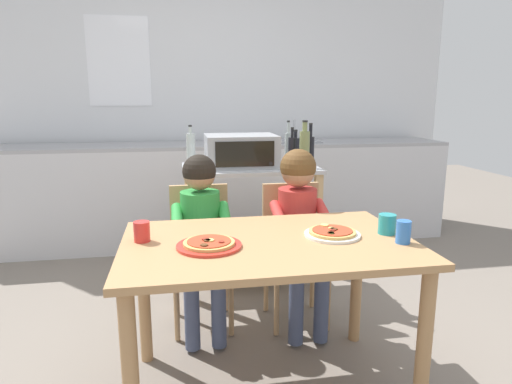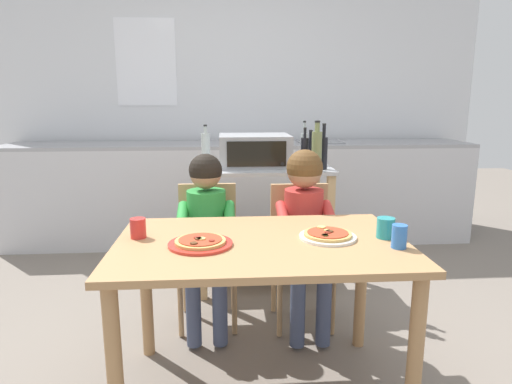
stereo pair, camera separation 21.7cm
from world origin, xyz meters
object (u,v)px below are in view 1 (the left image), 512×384
at_px(kitchen_island_cart, 250,207).
at_px(child_in_green_shirt, 201,223).
at_px(bottle_brown_beer, 292,152).
at_px(child_in_red_shirt, 300,215).
at_px(dining_chair_right, 294,242).
at_px(bottle_squat_spirits, 288,146).
at_px(bottle_dark_olive_oil, 191,149).
at_px(pizza_plate_red_rimmed, 209,244).
at_px(bottle_tall_green_wine, 310,151).
at_px(drinking_cup_blue, 403,232).
at_px(pizza_plate_white, 332,233).
at_px(bottle_slim_sauce, 295,150).
at_px(toaster_oven, 241,151).
at_px(bottle_clear_vinegar, 304,149).
at_px(drinking_cup_teal, 387,224).
at_px(dining_table, 268,263).
at_px(dining_chair_left, 201,245).
at_px(drinking_cup_red, 142,232).

relative_size(kitchen_island_cart, child_in_green_shirt, 0.92).
bearing_deg(bottle_brown_beer, child_in_red_shirt, -99.06).
bearing_deg(kitchen_island_cart, dining_chair_right, -72.24).
distance_m(bottle_brown_beer, bottle_squat_spirits, 0.33).
xyz_separation_m(bottle_dark_olive_oil, pizza_plate_red_rimmed, (0.02, -1.36, -0.24)).
distance_m(bottle_tall_green_wine, drinking_cup_blue, 1.21).
relative_size(bottle_squat_spirits, drinking_cup_blue, 3.11).
relative_size(pizza_plate_white, drinking_cup_blue, 2.55).
bearing_deg(kitchen_island_cart, pizza_plate_red_rimmed, -106.70).
bearing_deg(dining_chair_right, bottle_slim_sauce, 74.96).
distance_m(kitchen_island_cart, bottle_dark_olive_oil, 0.58).
bearing_deg(bottle_dark_olive_oil, child_in_red_shirt, -53.34).
xyz_separation_m(bottle_slim_sauce, bottle_squat_spirits, (-0.03, 0.10, 0.02)).
bearing_deg(bottle_slim_sauce, dining_chair_right, -105.04).
height_order(toaster_oven, dining_chair_right, toaster_oven).
height_order(toaster_oven, bottle_clear_vinegar, bottle_clear_vinegar).
xyz_separation_m(bottle_dark_olive_oil, bottle_clear_vinegar, (0.72, -0.33, 0.02)).
xyz_separation_m(bottle_brown_beer, bottle_clear_vinegar, (0.07, -0.06, 0.03)).
relative_size(drinking_cup_blue, drinking_cup_teal, 1.09).
bearing_deg(dining_table, drinking_cup_blue, -13.77).
xyz_separation_m(bottle_brown_beer, bottle_dark_olive_oil, (-0.65, 0.27, 0.01)).
distance_m(dining_table, dining_chair_right, 0.73).
xyz_separation_m(dining_chair_left, drinking_cup_blue, (0.81, -0.84, 0.29)).
relative_size(child_in_red_shirt, drinking_cup_blue, 10.52).
bearing_deg(toaster_oven, drinking_cup_teal, -68.17).
relative_size(bottle_tall_green_wine, child_in_green_shirt, 0.30).
relative_size(bottle_slim_sauce, dining_chair_left, 0.30).
relative_size(bottle_slim_sauce, drinking_cup_blue, 2.50).
xyz_separation_m(pizza_plate_red_rimmed, drinking_cup_blue, (0.81, -0.09, 0.04)).
bearing_deg(pizza_plate_white, kitchen_island_cart, 98.33).
height_order(kitchen_island_cart, child_in_green_shirt, child_in_green_shirt).
bearing_deg(child_in_red_shirt, bottle_slim_sauce, 77.29).
height_order(toaster_oven, drinking_cup_teal, toaster_oven).
relative_size(bottle_brown_beer, bottle_tall_green_wine, 0.92).
relative_size(pizza_plate_white, drinking_cup_red, 2.85).
height_order(bottle_squat_spirits, drinking_cup_red, bottle_squat_spirits).
relative_size(child_in_red_shirt, pizza_plate_red_rimmed, 3.81).
distance_m(toaster_oven, bottle_squat_spirits, 0.40).
relative_size(bottle_dark_olive_oil, drinking_cup_blue, 2.89).
relative_size(bottle_squat_spirits, pizza_plate_white, 1.22).
distance_m(bottle_squat_spirits, dining_chair_right, 0.87).
height_order(bottle_slim_sauce, pizza_plate_white, bottle_slim_sauce).
relative_size(bottle_clear_vinegar, drinking_cup_red, 3.69).
xyz_separation_m(toaster_oven, dining_chair_right, (0.24, -0.56, -0.49)).
bearing_deg(drinking_cup_blue, pizza_plate_white, 150.58).
height_order(kitchen_island_cart, bottle_dark_olive_oil, bottle_dark_olive_oil).
distance_m(bottle_brown_beer, drinking_cup_red, 1.34).
bearing_deg(dining_chair_right, toaster_oven, 112.68).
bearing_deg(bottle_squat_spirits, child_in_green_shirt, -131.06).
bearing_deg(kitchen_island_cart, drinking_cup_blue, -72.02).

